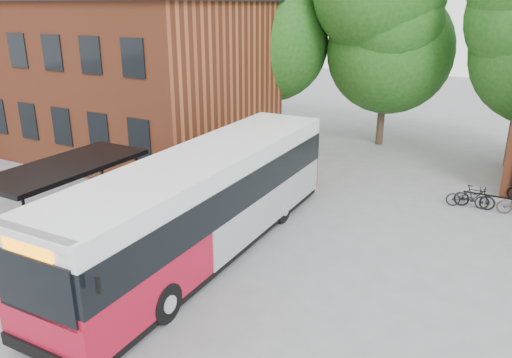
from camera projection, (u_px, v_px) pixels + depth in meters
The scene contains 8 objects.
ground at pixel (198, 261), 16.17m from camera, with size 100.00×100.00×0.00m, color slate.
station_building at pixel (100, 72), 28.18m from camera, with size 18.40×10.40×8.50m, color brown, non-canonical shape.
bus_shelter at pixel (71, 204), 16.95m from camera, with size 3.60×7.00×2.90m, color black, non-canonical shape.
tree_0 at pixel (268, 45), 30.28m from camera, with size 7.92×7.92×11.00m, color #1A4A13, non-canonical shape.
tree_1 at pixel (386, 54), 27.96m from camera, with size 7.92×7.92×10.40m, color #1A4A13, non-canonical shape.
city_bus at pixel (205, 204), 16.30m from camera, with size 2.85×13.37×3.40m, color #A80E25, non-canonical shape.
bicycle_0 at pixel (468, 197), 20.28m from camera, with size 0.58×1.67×0.87m, color black.
bicycle_1 at pixel (475, 197), 20.21m from camera, with size 0.45×1.59×0.95m, color black.
Camera 1 is at (8.70, -11.60, 7.87)m, focal length 35.00 mm.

